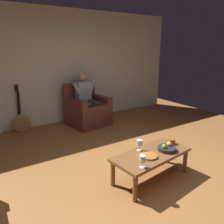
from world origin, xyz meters
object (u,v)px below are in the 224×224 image
Objects in this scene: coffee_table at (151,157)px; fruit_bowl at (167,148)px; wine_glass_near at (140,143)px; decorative_dish at (149,156)px; armchair at (87,110)px; person_seated at (87,97)px; candle_jar at (172,142)px; guitar at (22,121)px; wine_glass_far at (143,159)px.

coffee_table is 4.62× the size of fruit_bowl.
decorative_dish is (0.02, 0.21, -0.10)m from wine_glass_near.
armchair is 2.56m from coffee_table.
wine_glass_near is (0.39, 2.39, -0.16)m from person_seated.
candle_jar is (-0.46, -0.06, 0.09)m from coffee_table.
guitar is 3.98× the size of fruit_bowl.
wine_glass_far reaches higher than candle_jar.
decorative_dish is 0.58m from candle_jar.
fruit_bowl is 1.09× the size of decorative_dish.
coffee_table is 0.26m from fruit_bowl.
decorative_dish is at bearing 108.81° from guitar.
fruit_bowl is (-0.59, -0.17, -0.07)m from wine_glass_far.
fruit_bowl is at bearing 79.80° from armchair.
wine_glass_far reaches higher than coffee_table.
fruit_bowl is at bearing -179.02° from decorative_dish.
coffee_table is 3.09m from guitar.
coffee_table is at bearing 74.54° from person_seated.
candle_jar is at bearing -153.29° from fruit_bowl.
candle_jar is (-1.57, 2.82, 0.20)m from guitar.
armchair reaches higher than decorative_dish.
person_seated reaches higher than coffee_table.
wine_glass_far is (0.26, 0.37, -0.00)m from wine_glass_near.
guitar is 3.21m from wine_glass_far.
wine_glass_far is at bearing 68.00° from person_seated.
guitar reaches higher than wine_glass_near.
candle_jar is (-0.56, -0.12, 0.02)m from decorative_dish.
decorative_dish is 2.57× the size of candle_jar.
guitar reaches higher than coffee_table.
person_seated is (0.00, -0.00, 0.32)m from armchair.
coffee_table is 12.98× the size of candle_jar.
wine_glass_far is 0.86m from candle_jar.
wine_glass_far is at bearing 54.81° from wine_glass_near.
fruit_bowl is (0.07, 2.60, -0.24)m from person_seated.
person_seated reaches higher than wine_glass_far.
wine_glass_near is at bearing 72.00° from armchair.
guitar is at bearing -69.58° from wine_glass_near.
wine_glass_near reaches higher than fruit_bowl.
fruit_bowl is at bearing 114.56° from guitar.
armchair reaches higher than coffee_table.
armchair reaches higher than candle_jar.
wine_glass_far reaches higher than fruit_bowl.
wine_glass_far is 0.31m from decorative_dish.
armchair is at bearing -103.33° from wine_glass_far.
armchair is 2.60m from fruit_bowl.
wine_glass_far is at bearing 32.18° from coffee_table.
armchair is 0.32m from person_seated.
wine_glass_near is (-1.02, 2.73, 0.27)m from guitar.
fruit_bowl reaches higher than coffee_table.
wine_glass_far is at bearing 67.99° from armchair.
person_seated is 7.83× the size of wine_glass_near.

